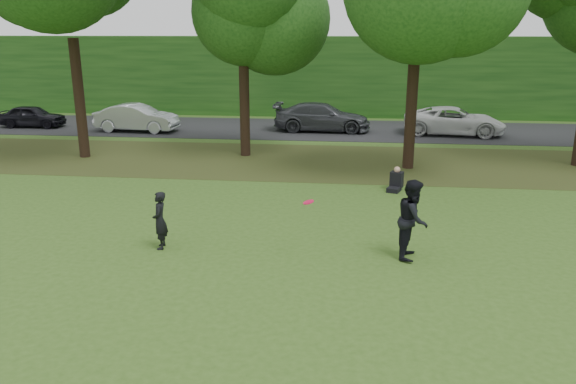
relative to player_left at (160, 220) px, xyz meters
The scene contains 9 objects.
ground 4.23m from the player_left, 41.29° to the right, with size 120.00×120.00×0.00m, color #345219.
leaf_litter 10.75m from the player_left, 73.03° to the left, with size 60.00×7.00×0.01m, color #443818.
street 18.53m from the player_left, 80.27° to the left, with size 70.00×7.00×0.02m, color black.
far_hedge 24.52m from the player_left, 82.65° to the left, with size 70.00×3.00×5.00m, color #184313.
player_left is the anchor object (origin of this frame).
player_right 6.34m from the player_left, ahead, with size 0.96×0.75×1.97m, color black.
parked_cars 18.02m from the player_left, 74.81° to the left, with size 37.25×3.37×1.53m.
frisbee 3.86m from the player_left, ahead, with size 0.30×0.30×0.09m.
seated_person 8.90m from the player_left, 43.96° to the left, with size 0.63×0.83×0.83m.
Camera 1 is at (1.62, -10.32, 5.43)m, focal length 35.00 mm.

